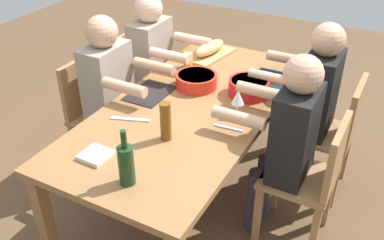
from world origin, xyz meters
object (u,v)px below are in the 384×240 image
object	(u,v)px
chair_near_center	(313,176)
diner_far_right	(156,60)
cup_far_right	(188,60)
cutting_board	(210,55)
diner_near_right	(312,96)
chair_near_right	(334,130)
dining_table	(192,116)
napkin_stack	(96,155)
diner_near_center	(287,136)
beer_bottle	(166,121)
serving_bowl_greens	(249,87)
bread_loaf	(210,48)
diner_far_center	(113,89)
wine_bottle	(126,164)
chair_far_right	(138,80)
wine_glass	(238,98)
serving_bowl_salad	(196,80)
chair_far_center	(95,110)

from	to	relation	value
chair_near_center	diner_far_right	bearing A→B (deg)	68.88
cup_far_right	chair_near_center	bearing A→B (deg)	-113.65
chair_near_center	cutting_board	distance (m)	1.27
diner_near_right	chair_near_right	bearing A→B (deg)	-90.00
dining_table	napkin_stack	bearing A→B (deg)	165.52
chair_near_center	dining_table	bearing A→B (deg)	90.00
diner_near_center	diner_near_right	bearing A→B (deg)	0.00
diner_near_center	beer_bottle	size ratio (longest dim) A/B	5.45
diner_far_right	serving_bowl_greens	xyz separation A→B (m)	(-0.25, -0.86, 0.10)
dining_table	bread_loaf	distance (m)	0.76
diner_near_right	chair_near_center	bearing A→B (deg)	-161.12
diner_far_center	cutting_board	distance (m)	0.81
diner_near_right	wine_bottle	bearing A→B (deg)	158.36
chair_far_right	wine_bottle	distance (m)	1.62
chair_near_center	wine_glass	xyz separation A→B (m)	(0.01, 0.49, 0.37)
diner_near_right	serving_bowl_greens	size ratio (longest dim) A/B	4.65
diner_near_right	cup_far_right	bearing A→B (deg)	94.43
diner_near_right	napkin_stack	bearing A→B (deg)	147.64
chair_near_right	napkin_stack	size ratio (longest dim) A/B	6.07
wine_glass	serving_bowl_salad	bearing A→B (deg)	60.76
diner_near_right	beer_bottle	bearing A→B (deg)	149.18
bread_loaf	diner_near_right	bearing A→B (deg)	-101.88
diner_far_center	chair_far_right	world-z (taller)	diner_far_center
chair_far_right	wine_bottle	world-z (taller)	wine_bottle
serving_bowl_greens	cup_far_right	distance (m)	0.57
bread_loaf	serving_bowl_greens	bearing A→B (deg)	-131.42
cup_far_right	diner_near_center	bearing A→B (deg)	-117.87
chair_near_right	wine_glass	bearing A→B (deg)	136.86
diner_far_center	wine_bottle	xyz separation A→B (m)	(-0.79, -0.68, 0.15)
diner_far_right	cutting_board	bearing A→B (deg)	-64.89
serving_bowl_salad	beer_bottle	distance (m)	0.63
cutting_board	wine_glass	bearing A→B (deg)	-143.34
chair_far_center	serving_bowl_greens	size ratio (longest dim) A/B	3.30
wine_bottle	napkin_stack	xyz separation A→B (m)	(0.08, 0.26, -0.10)
cutting_board	wine_glass	world-z (taller)	wine_glass
dining_table	diner_far_right	distance (m)	0.81
chair_far_right	napkin_stack	bearing A→B (deg)	-153.91
diner_near_center	serving_bowl_salad	size ratio (longest dim) A/B	4.40
diner_far_center	dining_table	bearing A→B (deg)	-90.00
diner_near_center	cup_far_right	world-z (taller)	diner_near_center
diner_far_right	dining_table	bearing A→B (deg)	-131.67
chair_far_right	cutting_board	distance (m)	0.64
bread_loaf	wine_bottle	bearing A→B (deg)	-168.38
dining_table	cup_far_right	world-z (taller)	cup_far_right
serving_bowl_greens	beer_bottle	size ratio (longest dim) A/B	1.17
dining_table	beer_bottle	bearing A→B (deg)	-172.65
serving_bowl_greens	napkin_stack	bearing A→B (deg)	156.08
chair_near_center	serving_bowl_salad	size ratio (longest dim) A/B	3.12
cutting_board	diner_near_center	bearing A→B (deg)	-130.53
bread_loaf	beer_bottle	size ratio (longest dim) A/B	1.45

